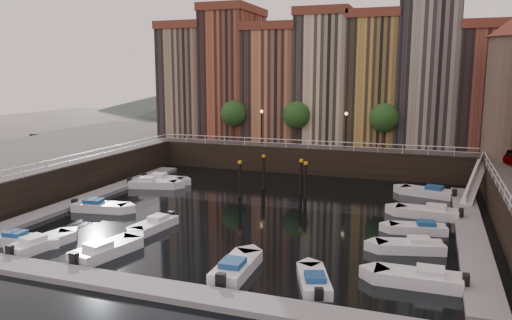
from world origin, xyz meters
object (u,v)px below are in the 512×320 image
at_px(boat_left_0, 21,240).
at_px(boat_left_3, 152,184).
at_px(gangway, 475,179).
at_px(corner_tower, 512,87).
at_px(boat_left_2, 99,207).
at_px(mooring_pilings, 277,178).

distance_m(boat_left_0, boat_left_3, 18.00).
bearing_deg(gangway, boat_left_0, -141.47).
relative_size(corner_tower, boat_left_2, 2.80).
distance_m(gangway, boat_left_3, 30.97).
height_order(mooring_pilings, boat_left_3, mooring_pilings).
height_order(corner_tower, mooring_pilings, corner_tower).
distance_m(gangway, mooring_pilings, 18.06).
height_order(boat_left_2, boat_left_3, boat_left_3).
relative_size(boat_left_0, boat_left_3, 0.85).
xyz_separation_m(corner_tower, gangway, (-2.90, -4.50, -8.28)).
bearing_deg(boat_left_0, mooring_pilings, 52.45).
xyz_separation_m(corner_tower, mooring_pilings, (-20.42, -8.86, -8.54)).
bearing_deg(boat_left_2, mooring_pilings, 31.01).
bearing_deg(boat_left_2, boat_left_3, 84.04).
distance_m(gangway, boat_left_2, 33.42).
bearing_deg(mooring_pilings, boat_left_3, -174.50).
xyz_separation_m(corner_tower, boat_left_2, (-32.83, -19.29, -9.82)).
bearing_deg(gangway, mooring_pilings, -166.02).
bearing_deg(boat_left_3, mooring_pilings, -8.84).
bearing_deg(boat_left_2, boat_left_0, -97.02).
bearing_deg(boat_left_2, corner_tower, 21.41).
height_order(corner_tower, gangway, corner_tower).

